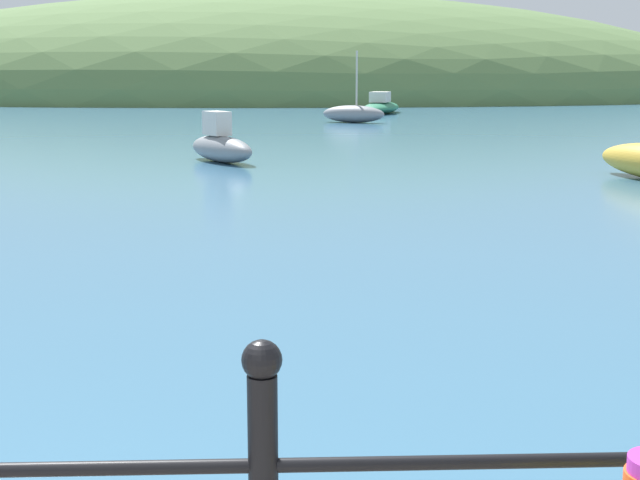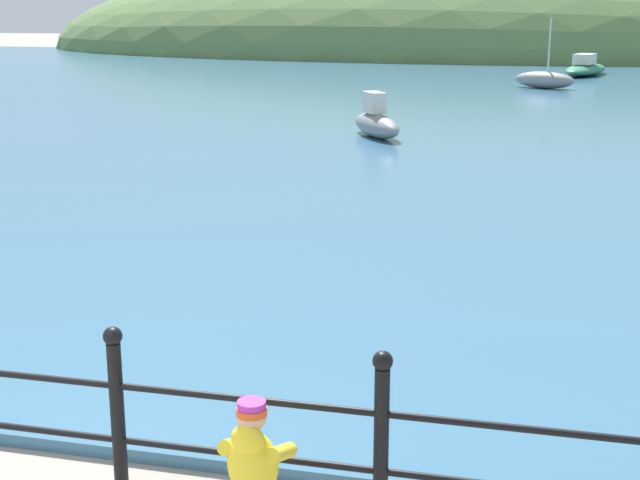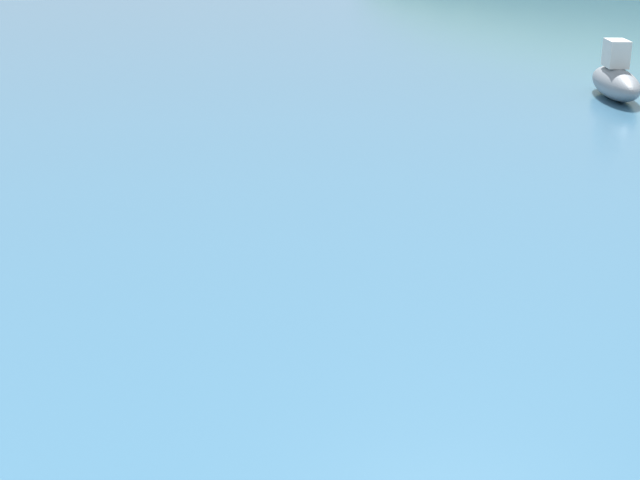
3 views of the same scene
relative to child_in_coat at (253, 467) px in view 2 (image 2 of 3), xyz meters
name	(u,v)px [view 2 (image 2 of 3)]	position (x,y,z in m)	size (l,w,h in m)	color
water	(449,89)	(-1.97, 30.89, -0.55)	(80.00, 60.00, 0.10)	#386684
far_hillside	(494,51)	(-1.97, 64.41, -0.60)	(68.93, 37.91, 14.89)	#567542
child_in_coat	(253,467)	(0.00, 0.00, 0.00)	(0.40, 0.39, 1.00)	brown
boat_green_fishing	(544,80)	(1.62, 31.36, -0.17)	(2.58, 1.93, 2.64)	gray
boat_far_right	(376,123)	(-2.30, 16.73, -0.16)	(1.81, 2.45, 1.05)	gray
boat_twin_mast	(585,68)	(3.45, 38.77, -0.18)	(2.69, 4.95, 0.99)	#287551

